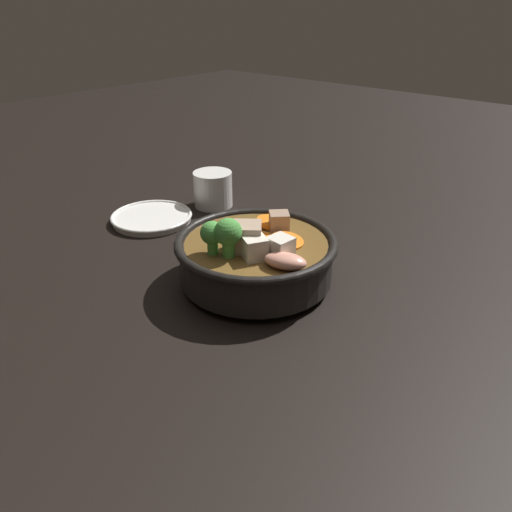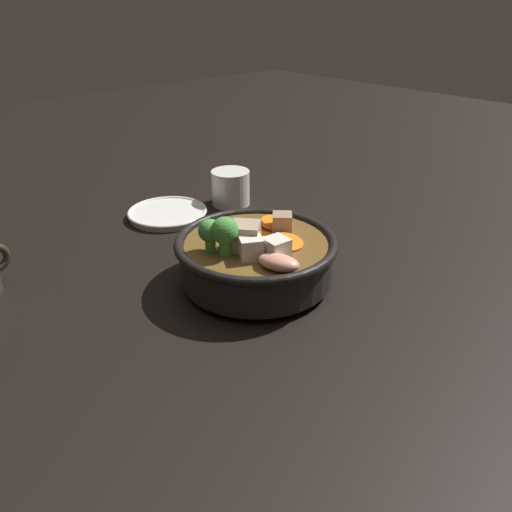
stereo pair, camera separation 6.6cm
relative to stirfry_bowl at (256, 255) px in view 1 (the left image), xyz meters
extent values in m
plane|color=black|center=(0.00, 0.00, -0.04)|extent=(3.00, 3.00, 0.00)
cylinder|color=black|center=(0.00, 0.00, -0.04)|extent=(0.11, 0.11, 0.01)
cylinder|color=black|center=(0.00, 0.00, -0.01)|extent=(0.20, 0.20, 0.05)
torus|color=black|center=(0.00, 0.00, 0.02)|extent=(0.21, 0.21, 0.01)
cylinder|color=brown|center=(0.00, 0.00, 0.00)|extent=(0.19, 0.19, 0.03)
cylinder|color=orange|center=(0.02, -0.03, 0.02)|extent=(0.05, 0.05, 0.01)
cylinder|color=orange|center=(0.01, 0.00, 0.02)|extent=(0.06, 0.06, 0.00)
cylinder|color=orange|center=(0.06, 0.02, 0.02)|extent=(0.06, 0.06, 0.01)
cylinder|color=orange|center=(0.01, 0.03, 0.02)|extent=(0.05, 0.05, 0.01)
cylinder|color=#59B84C|center=(-0.06, 0.02, 0.03)|extent=(0.01, 0.01, 0.02)
sphere|color=#47933D|center=(-0.06, 0.02, 0.05)|extent=(0.03, 0.03, 0.03)
cylinder|color=#59B84C|center=(-0.05, 0.00, 0.03)|extent=(0.02, 0.02, 0.02)
sphere|color=#47933D|center=(-0.05, 0.00, 0.05)|extent=(0.03, 0.03, 0.03)
cube|color=tan|center=(-0.02, -0.01, 0.04)|extent=(0.05, 0.05, 0.04)
cube|color=silver|center=(-0.03, -0.03, 0.03)|extent=(0.04, 0.04, 0.03)
cube|color=silver|center=(-0.01, -0.05, 0.03)|extent=(0.03, 0.03, 0.03)
cube|color=#9E7F66|center=(0.05, 0.00, 0.03)|extent=(0.04, 0.04, 0.03)
ellipsoid|color=#EA9E84|center=(-0.03, -0.07, 0.03)|extent=(0.05, 0.06, 0.02)
cylinder|color=white|center=(0.04, 0.27, -0.04)|extent=(0.13, 0.13, 0.01)
torus|color=white|center=(0.04, 0.27, -0.03)|extent=(0.14, 0.14, 0.01)
cylinder|color=white|center=(0.16, 0.24, -0.01)|extent=(0.07, 0.07, 0.06)
cylinder|color=brown|center=(0.16, 0.24, 0.01)|extent=(0.06, 0.06, 0.00)
camera|label=1|loc=(-0.44, -0.38, 0.31)|focal=35.00mm
camera|label=2|loc=(-0.39, -0.43, 0.31)|focal=35.00mm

